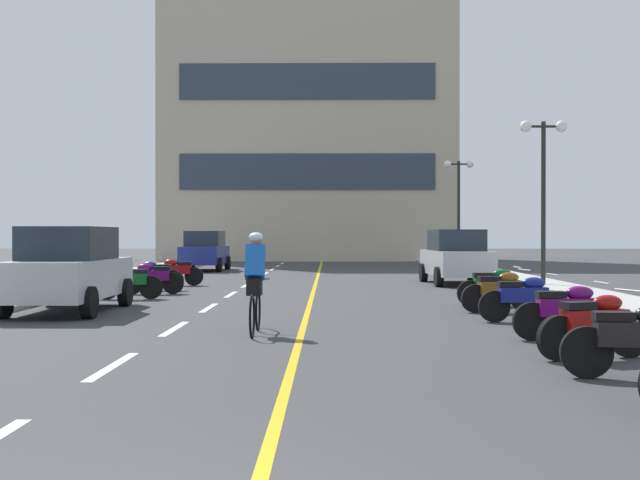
# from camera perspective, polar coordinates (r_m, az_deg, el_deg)

# --- Properties ---
(ground_plane) EXTENTS (140.00, 140.00, 0.00)m
(ground_plane) POSITION_cam_1_polar(r_m,az_deg,el_deg) (25.05, -0.97, -3.40)
(ground_plane) COLOR #38383A
(curb_left) EXTENTS (2.40, 72.00, 0.12)m
(curb_left) POSITION_cam_1_polar(r_m,az_deg,el_deg) (29.13, -15.11, -2.76)
(curb_left) COLOR #A8A8A3
(curb_left) RESTS_ON ground
(curb_right) EXTENTS (2.40, 72.00, 0.12)m
(curb_right) POSITION_cam_1_polar(r_m,az_deg,el_deg) (28.77, 13.72, -2.80)
(curb_right) COLOR #A8A8A3
(curb_right) RESTS_ON ground
(lane_dash_1) EXTENTS (0.14, 2.20, 0.01)m
(lane_dash_1) POSITION_cam_1_polar(r_m,az_deg,el_deg) (10.48, -14.54, -8.68)
(lane_dash_1) COLOR silver
(lane_dash_1) RESTS_ON ground
(lane_dash_2) EXTENTS (0.14, 2.20, 0.01)m
(lane_dash_2) POSITION_cam_1_polar(r_m,az_deg,el_deg) (14.34, -10.31, -6.22)
(lane_dash_2) COLOR silver
(lane_dash_2) RESTS_ON ground
(lane_dash_3) EXTENTS (0.14, 2.20, 0.01)m
(lane_dash_3) POSITION_cam_1_polar(r_m,az_deg,el_deg) (18.26, -7.91, -4.80)
(lane_dash_3) COLOR silver
(lane_dash_3) RESTS_ON ground
(lane_dash_4) EXTENTS (0.14, 2.20, 0.01)m
(lane_dash_4) POSITION_cam_1_polar(r_m,az_deg,el_deg) (22.21, -6.37, -3.87)
(lane_dash_4) COLOR silver
(lane_dash_4) RESTS_ON ground
(lane_dash_5) EXTENTS (0.14, 2.20, 0.01)m
(lane_dash_5) POSITION_cam_1_polar(r_m,az_deg,el_deg) (26.18, -5.29, -3.23)
(lane_dash_5) COLOR silver
(lane_dash_5) RESTS_ON ground
(lane_dash_6) EXTENTS (0.14, 2.20, 0.01)m
(lane_dash_6) POSITION_cam_1_polar(r_m,az_deg,el_deg) (30.15, -4.50, -2.75)
(lane_dash_6) COLOR silver
(lane_dash_6) RESTS_ON ground
(lane_dash_7) EXTENTS (0.14, 2.20, 0.01)m
(lane_dash_7) POSITION_cam_1_polar(r_m,az_deg,el_deg) (34.13, -3.89, -2.38)
(lane_dash_7) COLOR silver
(lane_dash_7) RESTS_ON ground
(lane_dash_8) EXTENTS (0.14, 2.20, 0.01)m
(lane_dash_8) POSITION_cam_1_polar(r_m,az_deg,el_deg) (38.12, -3.41, -2.10)
(lane_dash_8) COLOR silver
(lane_dash_8) RESTS_ON ground
(lane_dash_9) EXTENTS (0.14, 2.20, 0.01)m
(lane_dash_9) POSITION_cam_1_polar(r_m,az_deg,el_deg) (42.10, -3.02, -1.86)
(lane_dash_9) COLOR silver
(lane_dash_9) RESTS_ON ground
(lane_dash_10) EXTENTS (0.14, 2.20, 0.01)m
(lane_dash_10) POSITION_cam_1_polar(r_m,az_deg,el_deg) (46.09, -2.70, -1.67)
(lane_dash_10) COLOR silver
(lane_dash_10) RESTS_ON ground
(lane_dash_11) EXTENTS (0.14, 2.20, 0.01)m
(lane_dash_11) POSITION_cam_1_polar(r_m,az_deg,el_deg) (50.08, -2.43, -1.50)
(lane_dash_11) COLOR silver
(lane_dash_11) RESTS_ON ground
(centre_line_yellow) EXTENTS (0.12, 66.00, 0.01)m
(centre_line_yellow) POSITION_cam_1_polar(r_m,az_deg,el_deg) (28.04, -0.28, -2.99)
(centre_line_yellow) COLOR gold
(centre_line_yellow) RESTS_ON ground
(office_building) EXTENTS (18.63, 8.80, 18.38)m
(office_building) POSITION_cam_1_polar(r_m,az_deg,el_deg) (53.87, -0.79, 8.42)
(office_building) COLOR #BCAD93
(office_building) RESTS_ON ground
(street_lamp_mid) EXTENTS (1.46, 0.36, 5.05)m
(street_lamp_mid) POSITION_cam_1_polar(r_m,az_deg,el_deg) (25.75, 15.61, 5.21)
(street_lamp_mid) COLOR black
(street_lamp_mid) RESTS_ON curb_right
(street_lamp_far) EXTENTS (1.46, 0.36, 5.18)m
(street_lamp_far) POSITION_cam_1_polar(r_m,az_deg,el_deg) (39.95, 9.84, 3.61)
(street_lamp_far) COLOR black
(street_lamp_far) RESTS_ON curb_right
(parked_car_near) EXTENTS (1.92, 4.20, 1.82)m
(parked_car_near) POSITION_cam_1_polar(r_m,az_deg,el_deg) (17.91, -17.43, -1.99)
(parked_car_near) COLOR black
(parked_car_near) RESTS_ON ground
(parked_car_mid) EXTENTS (2.11, 4.29, 1.82)m
(parked_car_mid) POSITION_cam_1_polar(r_m,az_deg,el_deg) (27.06, 9.65, -1.18)
(parked_car_mid) COLOR black
(parked_car_mid) RESTS_ON ground
(parked_car_far) EXTENTS (1.96, 4.22, 1.82)m
(parked_car_far) POSITION_cam_1_polar(r_m,az_deg,el_deg) (37.02, -8.19, -0.76)
(parked_car_far) COLOR black
(parked_car_far) RESTS_ON ground
(motorcycle_1) EXTENTS (1.70, 0.60, 0.92)m
(motorcycle_1) POSITION_cam_1_polar(r_m,az_deg,el_deg) (9.87, 21.64, -6.50)
(motorcycle_1) COLOR black
(motorcycle_1) RESTS_ON ground
(motorcycle_2) EXTENTS (1.65, 0.76, 0.92)m
(motorcycle_2) POSITION_cam_1_polar(r_m,az_deg,el_deg) (11.25, 18.99, -5.65)
(motorcycle_2) COLOR black
(motorcycle_2) RESTS_ON ground
(motorcycle_3) EXTENTS (1.70, 0.60, 0.92)m
(motorcycle_3) POSITION_cam_1_polar(r_m,az_deg,el_deg) (13.10, 17.20, -4.80)
(motorcycle_3) COLOR black
(motorcycle_3) RESTS_ON ground
(motorcycle_4) EXTENTS (1.70, 0.60, 0.92)m
(motorcycle_4) POSITION_cam_1_polar(r_m,az_deg,el_deg) (15.58, 14.30, -3.97)
(motorcycle_4) COLOR black
(motorcycle_4) RESTS_ON ground
(motorcycle_5) EXTENTS (1.69, 0.60, 0.92)m
(motorcycle_5) POSITION_cam_1_polar(r_m,az_deg,el_deg) (17.45, 12.71, -3.50)
(motorcycle_5) COLOR black
(motorcycle_5) RESTS_ON ground
(motorcycle_6) EXTENTS (1.70, 0.60, 0.92)m
(motorcycle_6) POSITION_cam_1_polar(r_m,az_deg,el_deg) (18.93, 12.29, -3.19)
(motorcycle_6) COLOR black
(motorcycle_6) RESTS_ON ground
(motorcycle_7) EXTENTS (1.70, 0.60, 0.92)m
(motorcycle_7) POSITION_cam_1_polar(r_m,az_deg,el_deg) (21.01, -13.46, -2.84)
(motorcycle_7) COLOR black
(motorcycle_7) RESTS_ON ground
(motorcycle_8) EXTENTS (1.70, 0.60, 0.92)m
(motorcycle_8) POSITION_cam_1_polar(r_m,az_deg,el_deg) (22.66, -11.84, -2.61)
(motorcycle_8) COLOR black
(motorcycle_8) RESTS_ON ground
(motorcycle_9) EXTENTS (1.70, 0.60, 0.92)m
(motorcycle_9) POSITION_cam_1_polar(r_m,az_deg,el_deg) (24.25, -11.62, -2.41)
(motorcycle_9) COLOR black
(motorcycle_9) RESTS_ON ground
(motorcycle_10) EXTENTS (1.70, 0.60, 0.92)m
(motorcycle_10) POSITION_cam_1_polar(r_m,az_deg,el_deg) (26.32, -10.17, -2.19)
(motorcycle_10) COLOR black
(motorcycle_10) RESTS_ON ground
(cyclist_rider) EXTENTS (0.42, 1.77, 1.71)m
(cyclist_rider) POSITION_cam_1_polar(r_m,az_deg,el_deg) (13.42, -4.64, -2.88)
(cyclist_rider) COLOR black
(cyclist_rider) RESTS_ON ground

